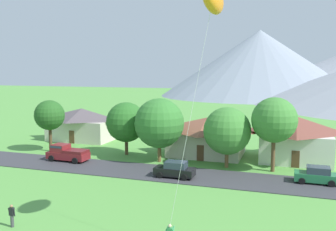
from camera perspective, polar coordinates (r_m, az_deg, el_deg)
The scene contains 15 objects.
road_strip at distance 40.29m, azimuth 4.01°, elevation -9.22°, with size 160.00×6.29×0.08m, color #38383D.
mountain_west_ridge at distance 164.03m, azimuth 13.78°, elevation 7.79°, with size 83.22×83.22×27.73m, color gray.
house_left_center at distance 49.83m, azimuth 5.96°, elevation -3.06°, with size 10.11×7.85×5.00m.
house_right_center at distance 61.42m, azimuth -13.03°, elevation -1.23°, with size 10.70×6.56×5.11m.
house_rightmost at distance 49.18m, azimuth 18.97°, elevation -3.23°, with size 9.02×8.27×5.52m.
tree_near_left at distance 45.46m, azimuth -1.34°, elevation -1.19°, with size 6.09×6.09×7.85m.
tree_center at distance 53.82m, azimuth -17.67°, elevation 0.02°, with size 4.13×4.13×7.13m.
tree_right_of_center at distance 42.54m, azimuth 15.95°, elevation -0.68°, with size 5.02×5.02×8.33m.
tree_near_right at distance 43.35m, azimuth 9.04°, elevation -2.34°, with size 5.48×5.48×7.06m.
tree_far_right at distance 49.63m, azimuth -6.42°, elevation -1.02°, with size 5.30×5.30×7.04m.
parked_car_black_west_end at distance 39.51m, azimuth 1.06°, elevation -8.29°, with size 4.22×2.11×1.68m.
parked_car_green_mid_west at distance 40.34m, azimuth 21.81°, elevation -8.49°, with size 4.22×2.11×1.68m.
pickup_truck_maroon_east_side at distance 47.98m, azimuth -15.19°, elevation -5.54°, with size 5.26×2.46×1.99m.
kite_flyer_with_kite at distance 23.14m, azimuth 6.89°, elevation 16.93°, with size 3.39×3.28×16.56m.
watcher_person at distance 30.02m, azimuth -22.77°, elevation -13.90°, with size 0.56×0.24×1.68m.
Camera 1 is at (9.52, -12.00, 11.36)m, focal length 39.85 mm.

